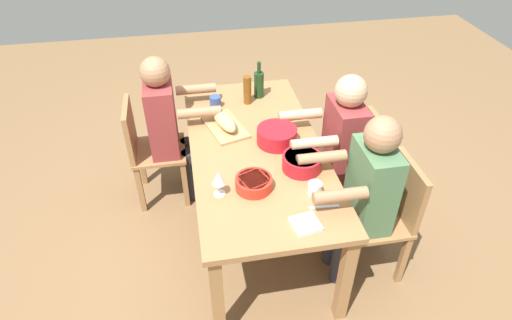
{
  "coord_description": "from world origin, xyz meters",
  "views": [
    {
      "loc": [
        -2.3,
        0.42,
        2.43
      ],
      "look_at": [
        0.0,
        0.0,
        0.63
      ],
      "focal_mm": 30.7,
      "sensor_mm": 36.0,
      "label": 1
    }
  ],
  "objects": [
    {
      "name": "serving_bowl_fruit",
      "position": [
        -0.28,
        -0.24,
        0.79
      ],
      "size": [
        0.24,
        0.24,
        0.1
      ],
      "color": "#B21923",
      "rests_on": "dining_table"
    },
    {
      "name": "ground_plane",
      "position": [
        0.0,
        0.0,
        0.0
      ],
      "size": [
        8.0,
        8.0,
        0.0
      ],
      "primitive_type": "plane",
      "color": "brown"
    },
    {
      "name": "chair_near_center",
      "position": [
        0.0,
        -0.75,
        0.48
      ],
      "size": [
        0.4,
        0.4,
        0.85
      ],
      "color": "#9E7044",
      "rests_on": "ground_plane"
    },
    {
      "name": "diner_near_left",
      "position": [
        -0.5,
        -0.57,
        0.7
      ],
      "size": [
        0.41,
        0.53,
        1.2
      ],
      "color": "#2D2D38",
      "rests_on": "ground_plane"
    },
    {
      "name": "chair_near_left",
      "position": [
        -0.5,
        -0.75,
        0.48
      ],
      "size": [
        0.4,
        0.4,
        0.85
      ],
      "color": "#9E7044",
      "rests_on": "ground_plane"
    },
    {
      "name": "serving_bowl_salad",
      "position": [
        0.02,
        -0.14,
        0.8
      ],
      "size": [
        0.27,
        0.27,
        0.11
      ],
      "color": "#B21923",
      "rests_on": "dining_table"
    },
    {
      "name": "cutting_board",
      "position": [
        0.26,
        0.18,
        0.75
      ],
      "size": [
        0.45,
        0.32,
        0.02
      ],
      "primitive_type": "cube",
      "rotation": [
        0.0,
        0.0,
        0.28
      ],
      "color": "tan",
      "rests_on": "dining_table"
    },
    {
      "name": "serving_bowl_greens",
      "position": [
        -0.4,
        0.09,
        0.78
      ],
      "size": [
        0.22,
        0.22,
        0.07
      ],
      "color": "red",
      "rests_on": "dining_table"
    },
    {
      "name": "chair_far_right",
      "position": [
        0.5,
        0.75,
        0.48
      ],
      "size": [
        0.4,
        0.4,
        0.85
      ],
      "color": "#9E7044",
      "rests_on": "ground_plane"
    },
    {
      "name": "cup_near_left",
      "position": [
        -0.51,
        -0.25,
        0.78
      ],
      "size": [
        0.08,
        0.08,
        0.08
      ],
      "primitive_type": "cylinder",
      "color": "white",
      "rests_on": "dining_table"
    },
    {
      "name": "wine_glass",
      "position": [
        -0.42,
        0.29,
        0.86
      ],
      "size": [
        0.08,
        0.08,
        0.17
      ],
      "color": "silver",
      "rests_on": "dining_table"
    },
    {
      "name": "diner_near_center",
      "position": [
        0.0,
        -0.57,
        0.7
      ],
      "size": [
        0.41,
        0.53,
        1.2
      ],
      "color": "#2D2D38",
      "rests_on": "ground_plane"
    },
    {
      "name": "wine_bottle",
      "position": [
        0.66,
        -0.14,
        0.85
      ],
      "size": [
        0.08,
        0.08,
        0.29
      ],
      "color": "#193819",
      "rests_on": "dining_table"
    },
    {
      "name": "fork_near_left",
      "position": [
        -0.64,
        -0.27,
        0.74
      ],
      "size": [
        0.03,
        0.17,
        0.01
      ],
      "primitive_type": "cube",
      "rotation": [
        0.0,
        0.0,
        -0.06
      ],
      "color": "silver",
      "rests_on": "dining_table"
    },
    {
      "name": "dining_table",
      "position": [
        0.0,
        0.0,
        0.65
      ],
      "size": [
        1.8,
        0.86,
        0.74
      ],
      "color": "#9E7044",
      "rests_on": "ground_plane"
    },
    {
      "name": "cup_far_right",
      "position": [
        0.56,
        0.21,
        0.78
      ],
      "size": [
        0.08,
        0.08,
        0.09
      ],
      "primitive_type": "cylinder",
      "color": "#334C8C",
      "rests_on": "dining_table"
    },
    {
      "name": "napkin_stack",
      "position": [
        -0.75,
        -0.13,
        0.75
      ],
      "size": [
        0.16,
        0.16,
        0.02
      ],
      "primitive_type": "cube",
      "rotation": [
        0.0,
        0.0,
        0.17
      ],
      "color": "white",
      "rests_on": "dining_table"
    },
    {
      "name": "diner_far_right",
      "position": [
        0.5,
        0.57,
        0.7
      ],
      "size": [
        0.41,
        0.53,
        1.2
      ],
      "color": "#2D2D38",
      "rests_on": "ground_plane"
    },
    {
      "name": "bread_loaf",
      "position": [
        0.26,
        0.18,
        0.81
      ],
      "size": [
        0.34,
        0.19,
        0.09
      ],
      "primitive_type": "ellipsoid",
      "rotation": [
        0.0,
        0.0,
        0.28
      ],
      "color": "tan",
      "rests_on": "cutting_board"
    },
    {
      "name": "beer_bottle",
      "position": [
        0.57,
        -0.04,
        0.85
      ],
      "size": [
        0.06,
        0.06,
        0.22
      ],
      "primitive_type": "cylinder",
      "color": "brown",
      "rests_on": "dining_table"
    }
  ]
}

